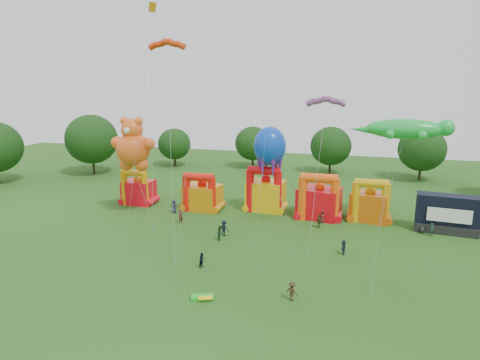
% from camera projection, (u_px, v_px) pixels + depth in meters
% --- Properties ---
extents(ground, '(160.00, 160.00, 0.00)m').
position_uv_depth(ground, '(192.00, 307.00, 36.31)').
color(ground, '#214D15').
rests_on(ground, ground).
extents(tree_ring, '(126.50, 128.63, 12.07)m').
position_uv_depth(tree_ring, '(180.00, 234.00, 35.77)').
color(tree_ring, '#352314').
rests_on(tree_ring, ground).
extents(bouncy_castle_0, '(4.61, 3.78, 5.64)m').
position_uv_depth(bouncy_castle_0, '(138.00, 190.00, 66.08)').
color(bouncy_castle_0, red).
rests_on(bouncy_castle_0, ground).
extents(bouncy_castle_1, '(5.53, 4.69, 5.77)m').
position_uv_depth(bouncy_castle_1, '(202.00, 195.00, 63.05)').
color(bouncy_castle_1, orange).
rests_on(bouncy_castle_1, ground).
extents(bouncy_castle_2, '(5.56, 4.62, 6.83)m').
position_uv_depth(bouncy_castle_2, '(265.00, 193.00, 62.66)').
color(bouncy_castle_2, '#E9B00C').
rests_on(bouncy_castle_2, ground).
extents(bouncy_castle_3, '(6.28, 5.42, 6.60)m').
position_uv_depth(bouncy_castle_3, '(319.00, 201.00, 59.17)').
color(bouncy_castle_3, red).
rests_on(bouncy_castle_3, ground).
extents(bouncy_castle_4, '(5.58, 4.80, 6.08)m').
position_uv_depth(bouncy_castle_4, '(370.00, 204.00, 58.10)').
color(bouncy_castle_4, '#CE570B').
rests_on(bouncy_castle_4, ground).
extents(stage_trailer, '(7.61, 3.58, 4.83)m').
position_uv_depth(stage_trailer, '(447.00, 214.00, 53.72)').
color(stage_trailer, black).
rests_on(stage_trailer, ground).
extents(teddy_bear_kite, '(6.53, 4.63, 14.01)m').
position_uv_depth(teddy_bear_kite, '(134.00, 154.00, 59.03)').
color(teddy_bear_kite, orange).
rests_on(teddy_bear_kite, ground).
extents(gecko_kite, '(12.91, 5.81, 14.04)m').
position_uv_depth(gecko_kite, '(398.00, 158.00, 55.47)').
color(gecko_kite, green).
rests_on(gecko_kite, ground).
extents(octopus_kite, '(5.52, 4.57, 12.60)m').
position_uv_depth(octopus_kite, '(272.00, 162.00, 59.73)').
color(octopus_kite, blue).
rests_on(octopus_kite, ground).
extents(parafoil_kites, '(25.98, 12.29, 32.30)m').
position_uv_depth(parafoil_kites, '(183.00, 138.00, 48.64)').
color(parafoil_kites, red).
rests_on(parafoil_kites, ground).
extents(diamond_kites, '(31.69, 15.92, 38.67)m').
position_uv_depth(diamond_kites, '(255.00, 113.00, 46.58)').
color(diamond_kites, red).
rests_on(diamond_kites, ground).
extents(folded_kite_bundle, '(2.23, 1.70, 0.31)m').
position_uv_depth(folded_kite_bundle, '(203.00, 297.00, 37.63)').
color(folded_kite_bundle, green).
rests_on(folded_kite_bundle, ground).
extents(spectator_0, '(1.07, 0.81, 1.96)m').
position_uv_depth(spectator_0, '(174.00, 206.00, 61.77)').
color(spectator_0, '#27253E').
rests_on(spectator_0, ground).
extents(spectator_1, '(0.75, 0.82, 1.87)m').
position_uv_depth(spectator_1, '(181.00, 217.00, 57.24)').
color(spectator_1, '#4C1517').
rests_on(spectator_1, ground).
extents(spectator_2, '(0.75, 0.93, 1.80)m').
position_uv_depth(spectator_2, '(220.00, 233.00, 51.26)').
color(spectator_2, '#173A20').
rests_on(spectator_2, ground).
extents(spectator_3, '(1.40, 1.00, 1.96)m').
position_uv_depth(spectator_3, '(224.00, 228.00, 52.61)').
color(spectator_3, black).
rests_on(spectator_3, ground).
extents(spectator_4, '(1.08, 0.94, 1.75)m').
position_uv_depth(spectator_4, '(319.00, 221.00, 55.53)').
color(spectator_4, '#433F1B').
rests_on(spectator_4, ground).
extents(spectator_5, '(0.50, 1.55, 1.66)m').
position_uv_depth(spectator_5, '(344.00, 247.00, 47.05)').
color(spectator_5, '#272B41').
rests_on(spectator_5, ground).
extents(spectator_6, '(0.88, 0.63, 1.69)m').
position_uv_depth(spectator_6, '(322.00, 217.00, 57.40)').
color(spectator_6, '#5C1E1A').
rests_on(spectator_6, ground).
extents(spectator_7, '(0.67, 0.73, 1.68)m').
position_uv_depth(spectator_7, '(432.00, 230.00, 52.50)').
color(spectator_7, '#19402E').
rests_on(spectator_7, ground).
extents(spectator_8, '(0.80, 0.91, 1.58)m').
position_uv_depth(spectator_8, '(202.00, 260.00, 43.77)').
color(spectator_8, black).
rests_on(spectator_8, ground).
extents(spectator_9, '(1.30, 1.08, 1.75)m').
position_uv_depth(spectator_9, '(292.00, 291.00, 37.16)').
color(spectator_9, '#3B2917').
rests_on(spectator_9, ground).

